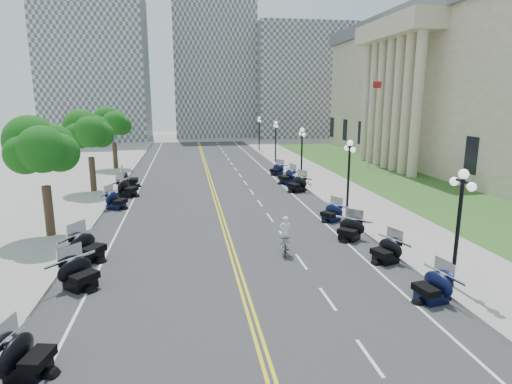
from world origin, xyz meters
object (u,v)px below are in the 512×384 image
cyclist_rider (285,219)px  motorcycle_n_3 (432,285)px  civic_building (489,88)px  bicycle (285,244)px  flagpole (370,124)px

cyclist_rider → motorcycle_n_3: bearing=126.9°
civic_building → cyclist_rider: (-29.35, -24.81, -7.02)m
motorcycle_n_3 → bicycle: motorcycle_n_3 is taller
cyclist_rider → bicycle: bearing=-0.0°
flagpole → cyclist_rider: bearing=-121.7°
civic_building → flagpole: 14.53m
civic_building → bicycle: size_ratio=29.34×
motorcycle_n_3 → civic_building: bearing=130.9°
flagpole → bicycle: flagpole is taller
bicycle → cyclist_rider: 1.35m
motorcycle_n_3 → flagpole: bearing=150.4°
civic_building → motorcycle_n_3: 40.43m
civic_building → motorcycle_n_3: civic_building is taller
flagpole → cyclist_rider: size_ratio=6.02×
civic_building → bicycle: (-29.35, -24.81, -8.38)m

